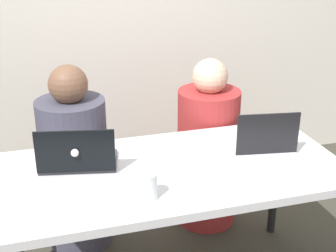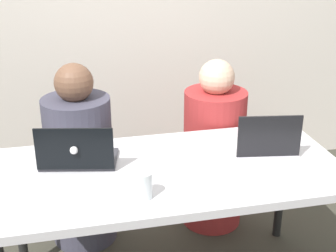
# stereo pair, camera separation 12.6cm
# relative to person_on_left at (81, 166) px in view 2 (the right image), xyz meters

# --- Properties ---
(back_wall) EXTENTS (4.50, 0.10, 2.46)m
(back_wall) POSITION_rel_person_on_left_xyz_m (0.41, 0.84, 0.73)
(back_wall) COLOR silver
(back_wall) RESTS_ON ground
(desk) EXTENTS (1.63, 0.79, 0.74)m
(desk) POSITION_rel_person_on_left_xyz_m (0.41, -0.60, 0.18)
(desk) COLOR silver
(desk) RESTS_ON ground
(person_on_left) EXTENTS (0.42, 0.42, 1.11)m
(person_on_left) POSITION_rel_person_on_left_xyz_m (0.00, 0.00, 0.00)
(person_on_left) COLOR #414051
(person_on_left) RESTS_ON ground
(person_on_right) EXTENTS (0.47, 0.47, 1.09)m
(person_on_right) POSITION_rel_person_on_left_xyz_m (0.82, -0.00, -0.01)
(person_on_right) COLOR #A52C2C
(person_on_right) RESTS_ON ground
(laptop_front_right) EXTENTS (0.34, 0.29, 0.23)m
(laptop_front_right) POSITION_rel_person_on_left_xyz_m (0.87, -0.70, 0.30)
(laptop_front_right) COLOR silver
(laptop_front_right) RESTS_ON desk
(laptop_back_left) EXTENTS (0.40, 0.30, 0.22)m
(laptop_back_left) POSITION_rel_person_on_left_xyz_m (-0.01, -0.48, 0.30)
(laptop_back_left) COLOR #33333A
(laptop_back_left) RESTS_ON desk
(water_glass_left) EXTENTS (0.07, 0.07, 0.12)m
(water_glass_left) POSITION_rel_person_on_left_xyz_m (0.24, -0.84, 0.30)
(water_glass_left) COLOR white
(water_glass_left) RESTS_ON desk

